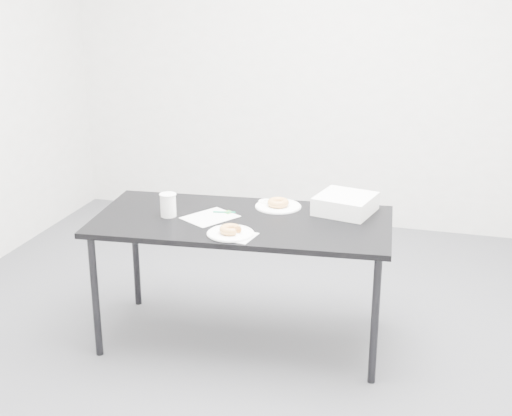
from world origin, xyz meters
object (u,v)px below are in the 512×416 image
(plate_near, at_px, (230,233))
(donut_far, at_px, (278,203))
(donut_near, at_px, (230,229))
(coffee_cup, at_px, (168,205))
(pen, at_px, (224,212))
(scorecard, at_px, (210,217))
(plate_far, at_px, (278,206))
(bakery_box, at_px, (345,204))
(table, at_px, (242,229))

(plate_near, height_order, donut_far, donut_far)
(plate_near, relative_size, donut_near, 2.13)
(donut_far, height_order, coffee_cup, coffee_cup)
(pen, bearing_deg, scorecard, -133.02)
(pen, bearing_deg, plate_near, -77.56)
(scorecard, xyz_separation_m, plate_far, (0.31, 0.26, 0.00))
(plate_near, height_order, donut_near, donut_near)
(scorecard, xyz_separation_m, bakery_box, (0.68, 0.28, 0.05))
(table, height_order, bakery_box, bakery_box)
(plate_far, distance_m, bakery_box, 0.38)
(table, relative_size, donut_near, 14.65)
(plate_near, xyz_separation_m, bakery_box, (0.50, 0.50, 0.04))
(donut_near, bearing_deg, plate_far, 75.37)
(scorecard, bearing_deg, pen, 89.98)
(coffee_cup, height_order, bakery_box, coffee_cup)
(donut_near, relative_size, donut_far, 0.92)
(table, height_order, pen, pen)
(scorecard, relative_size, plate_near, 1.11)
(donut_far, distance_m, coffee_cup, 0.61)
(pen, relative_size, plate_far, 0.48)
(donut_near, distance_m, bakery_box, 0.70)
(table, xyz_separation_m, donut_near, (0.01, -0.24, 0.08))
(bakery_box, bearing_deg, coffee_cup, -147.79)
(scorecard, distance_m, donut_near, 0.29)
(donut_near, bearing_deg, pen, 113.75)
(plate_near, distance_m, coffee_cup, 0.44)
(plate_far, distance_m, coffee_cup, 0.62)
(donut_near, relative_size, plate_far, 0.43)
(plate_near, bearing_deg, bakery_box, 44.94)
(table, distance_m, donut_near, 0.25)
(plate_far, bearing_deg, coffee_cup, -149.96)
(scorecard, bearing_deg, table, 38.49)
(coffee_cup, bearing_deg, bakery_box, 19.74)
(table, height_order, scorecard, scorecard)
(donut_near, xyz_separation_m, coffee_cup, (-0.41, 0.17, 0.04))
(donut_near, height_order, plate_far, donut_near)
(pen, bearing_deg, bakery_box, 6.04)
(table, bearing_deg, coffee_cup, -176.07)
(scorecard, bearing_deg, donut_far, 72.18)
(plate_near, relative_size, bakery_box, 0.82)
(pen, relative_size, bakery_box, 0.42)
(plate_near, bearing_deg, pen, 113.75)
(scorecard, bearing_deg, plate_near, -17.69)
(plate_near, xyz_separation_m, coffee_cup, (-0.41, 0.17, 0.06))
(pen, distance_m, coffee_cup, 0.31)
(table, relative_size, scorecard, 6.19)
(donut_near, bearing_deg, donut_far, 75.37)
(scorecard, distance_m, plate_far, 0.41)
(scorecard, bearing_deg, coffee_cup, -137.45)
(pen, bearing_deg, donut_far, 23.59)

